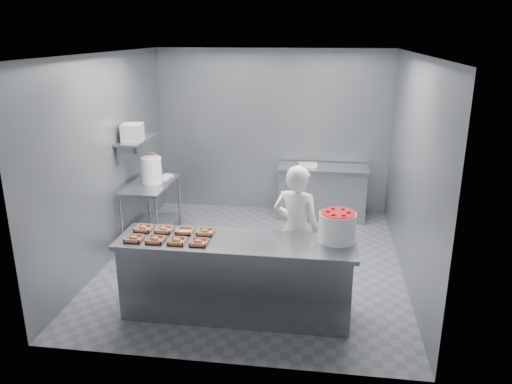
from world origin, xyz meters
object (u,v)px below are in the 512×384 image
(tray_2, at_px, (177,241))
(tray_7, at_px, (205,232))
(service_counter, at_px, (236,278))
(strawberry_tub, at_px, (337,226))
(tray_0, at_px, (134,238))
(glaze_bucket, at_px, (152,169))
(tray_6, at_px, (185,231))
(appliance, at_px, (132,132))
(worker, at_px, (296,231))
(back_counter, at_px, (322,192))
(tray_3, at_px, (199,242))
(tray_4, at_px, (144,228))
(prep_table, at_px, (152,202))
(tray_5, at_px, (164,229))
(tray_1, at_px, (155,239))

(tray_2, relative_size, tray_7, 1.00)
(service_counter, bearing_deg, strawberry_tub, 7.84)
(service_counter, bearing_deg, tray_0, -172.35)
(tray_2, distance_m, glaze_bucket, 2.35)
(tray_6, xyz_separation_m, appliance, (-1.21, 1.68, 0.77))
(strawberry_tub, height_order, glaze_bucket, glaze_bucket)
(tray_0, distance_m, strawberry_tub, 2.20)
(tray_0, height_order, worker, worker)
(back_counter, height_order, worker, worker)
(tray_3, bearing_deg, tray_0, 180.00)
(strawberry_tub, bearing_deg, service_counter, -172.16)
(tray_3, distance_m, tray_4, 0.78)
(service_counter, bearing_deg, prep_table, 130.24)
(back_counter, bearing_deg, prep_table, -152.99)
(tray_3, xyz_separation_m, tray_5, (-0.48, 0.29, 0.00))
(tray_3, height_order, strawberry_tub, strawberry_tub)
(tray_2, relative_size, appliance, 0.58)
(service_counter, relative_size, back_counter, 1.73)
(tray_6, bearing_deg, glaze_bucket, 119.14)
(service_counter, bearing_deg, tray_5, 170.23)
(service_counter, distance_m, glaze_bucket, 2.63)
(tray_1, relative_size, tray_2, 1.00)
(tray_0, xyz_separation_m, tray_6, (0.48, 0.29, -0.00))
(back_counter, height_order, tray_6, tray_6)
(prep_table, height_order, tray_4, tray_4)
(glaze_bucket, bearing_deg, tray_0, -75.90)
(tray_5, xyz_separation_m, glaze_bucket, (-0.77, 1.82, 0.18))
(tray_7, bearing_deg, tray_3, -90.00)
(glaze_bucket, bearing_deg, tray_5, -67.03)
(service_counter, relative_size, tray_4, 13.88)
(tray_7, bearing_deg, tray_2, -129.20)
(tray_4, distance_m, tray_5, 0.24)
(tray_3, distance_m, strawberry_tub, 1.49)
(back_counter, relative_size, tray_3, 8.01)
(tray_4, bearing_deg, tray_7, 0.00)
(tray_2, height_order, strawberry_tub, strawberry_tub)
(appliance, bearing_deg, glaze_bucket, 26.46)
(back_counter, bearing_deg, tray_6, -115.98)
(worker, xyz_separation_m, appliance, (-2.44, 1.22, 0.88))
(prep_table, bearing_deg, worker, -30.76)
(tray_1, xyz_separation_m, worker, (1.47, 0.75, -0.12))
(tray_2, bearing_deg, worker, 31.21)
(tray_6, bearing_deg, appliance, 125.77)
(glaze_bucket, bearing_deg, strawberry_tub, -33.88)
(tray_1, xyz_separation_m, tray_2, (0.24, 0.00, 0.00))
(tray_3, bearing_deg, appliance, 126.25)
(strawberry_tub, bearing_deg, prep_table, 146.58)
(prep_table, relative_size, tray_7, 6.40)
(tray_1, relative_size, tray_6, 1.00)
(tray_5, bearing_deg, tray_4, 180.00)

